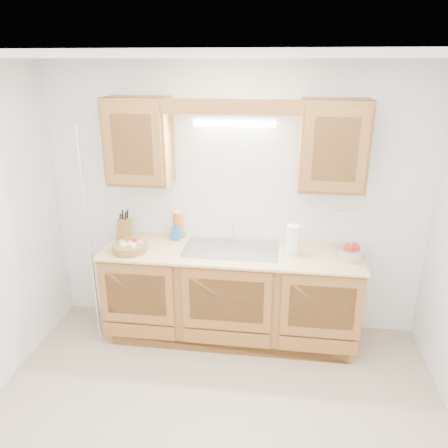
% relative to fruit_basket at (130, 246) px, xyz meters
% --- Properties ---
extents(room, '(3.52, 3.50, 2.50)m').
position_rel_fruit_basket_xyz_m(room, '(0.88, -1.05, 0.31)').
color(room, tan).
rests_on(room, ground).
extents(base_cabinets, '(2.20, 0.60, 0.86)m').
position_rel_fruit_basket_xyz_m(base_cabinets, '(0.88, 0.15, -0.50)').
color(base_cabinets, olive).
rests_on(base_cabinets, ground).
extents(countertop, '(2.30, 0.63, 0.04)m').
position_rel_fruit_basket_xyz_m(countertop, '(0.88, 0.13, -0.06)').
color(countertop, tan).
rests_on(countertop, base_cabinets).
extents(upper_cabinet_left, '(0.55, 0.33, 0.75)m').
position_rel_fruit_basket_xyz_m(upper_cabinet_left, '(0.05, 0.28, 0.88)').
color(upper_cabinet_left, olive).
rests_on(upper_cabinet_left, room).
extents(upper_cabinet_right, '(0.55, 0.33, 0.75)m').
position_rel_fruit_basket_xyz_m(upper_cabinet_right, '(1.71, 0.28, 0.88)').
color(upper_cabinet_right, olive).
rests_on(upper_cabinet_right, room).
extents(valance, '(2.20, 0.05, 0.12)m').
position_rel_fruit_basket_xyz_m(valance, '(0.88, 0.14, 1.20)').
color(valance, olive).
rests_on(valance, room).
extents(fluorescent_fixture, '(0.76, 0.08, 0.08)m').
position_rel_fruit_basket_xyz_m(fluorescent_fixture, '(0.88, 0.36, 1.05)').
color(fluorescent_fixture, white).
rests_on(fluorescent_fixture, room).
extents(sink, '(0.84, 0.46, 0.36)m').
position_rel_fruit_basket_xyz_m(sink, '(0.88, 0.15, -0.11)').
color(sink, '#9E9EA3').
rests_on(sink, countertop).
extents(wire_shelf_pole, '(0.03, 0.03, 2.00)m').
position_rel_fruit_basket_xyz_m(wire_shelf_pole, '(-0.32, -0.12, 0.06)').
color(wire_shelf_pole, silver).
rests_on(wire_shelf_pole, ground).
extents(outlet_plate, '(0.08, 0.01, 0.12)m').
position_rel_fruit_basket_xyz_m(outlet_plate, '(1.83, 0.44, 0.21)').
color(outlet_plate, white).
rests_on(outlet_plate, room).
extents(fruit_basket, '(0.31, 0.31, 0.10)m').
position_rel_fruit_basket_xyz_m(fruit_basket, '(0.00, 0.00, 0.00)').
color(fruit_basket, olive).
rests_on(fruit_basket, countertop).
extents(knife_block, '(0.12, 0.17, 0.28)m').
position_rel_fruit_basket_xyz_m(knife_block, '(-0.15, 0.28, 0.06)').
color(knife_block, olive).
rests_on(knife_block, countertop).
extents(orange_canister, '(0.10, 0.10, 0.26)m').
position_rel_fruit_basket_xyz_m(orange_canister, '(0.34, 0.39, 0.09)').
color(orange_canister, orange).
rests_on(orange_canister, countertop).
extents(soap_bottle, '(0.09, 0.09, 0.17)m').
position_rel_fruit_basket_xyz_m(soap_bottle, '(0.34, 0.31, 0.04)').
color(soap_bottle, '#2366B3').
rests_on(soap_bottle, countertop).
extents(sponge, '(0.13, 0.09, 0.03)m').
position_rel_fruit_basket_xyz_m(sponge, '(0.34, 0.39, -0.03)').
color(sponge, '#CC333F').
rests_on(sponge, countertop).
extents(paper_towel, '(0.15, 0.15, 0.30)m').
position_rel_fruit_basket_xyz_m(paper_towel, '(1.42, 0.15, 0.08)').
color(paper_towel, silver).
rests_on(paper_towel, countertop).
extents(apple_bowl, '(0.27, 0.27, 0.13)m').
position_rel_fruit_basket_xyz_m(apple_bowl, '(1.91, 0.10, 0.02)').
color(apple_bowl, silver).
rests_on(apple_bowl, countertop).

